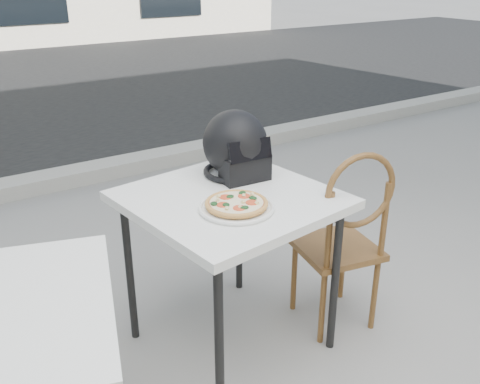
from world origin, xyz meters
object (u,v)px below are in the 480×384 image
plate (236,208)px  helmet (236,147)px  pizza (236,203)px  cafe_table_main (230,210)px  cafe_chair_main (346,232)px

plate → helmet: 0.41m
pizza → helmet: size_ratio=0.97×
cafe_table_main → plate: size_ratio=2.36×
cafe_table_main → cafe_chair_main: size_ratio=0.95×
pizza → cafe_chair_main: (0.58, -0.06, -0.27)m
helmet → cafe_chair_main: helmet is taller
plate → pizza: size_ratio=1.20×
helmet → plate: bearing=-119.1°
helmet → cafe_table_main: bearing=-125.3°
cafe_table_main → pizza: bearing=-112.6°
pizza → cafe_chair_main: cafe_chair_main is taller
cafe_table_main → plate: (-0.06, -0.14, 0.08)m
plate → cafe_chair_main: cafe_chair_main is taller
cafe_table_main → helmet: size_ratio=2.75×
pizza → cafe_chair_main: size_ratio=0.34×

